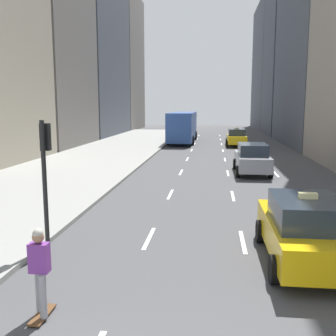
% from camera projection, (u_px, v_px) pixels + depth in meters
% --- Properties ---
extents(sidewalk_left, '(8.00, 66.00, 0.15)m').
position_uv_depth(sidewalk_left, '(103.00, 155.00, 31.27)').
color(sidewalk_left, gray).
rests_on(sidewalk_left, ground).
extents(lane_markings, '(5.72, 56.00, 0.01)m').
position_uv_depth(lane_markings, '(226.00, 166.00, 26.28)').
color(lane_markings, white).
rests_on(lane_markings, ground).
extents(building_row_left, '(6.00, 69.31, 30.88)m').
position_uv_depth(building_row_left, '(57.00, 26.00, 39.12)').
color(building_row_left, slate).
rests_on(building_row_left, ground).
extents(building_row_right, '(6.00, 75.27, 33.71)m').
position_uv_depth(building_row_right, '(327.00, 10.00, 36.46)').
color(building_row_right, gray).
rests_on(building_row_right, ground).
extents(taxi_lead, '(2.02, 4.40, 1.87)m').
position_uv_depth(taxi_lead, '(304.00, 229.00, 9.91)').
color(taxi_lead, yellow).
rests_on(taxi_lead, ground).
extents(taxi_second, '(2.02, 4.40, 1.87)m').
position_uv_depth(taxi_second, '(236.00, 137.00, 38.73)').
color(taxi_second, yellow).
rests_on(taxi_second, ground).
extents(sedan_black_near, '(2.02, 4.74, 1.78)m').
position_uv_depth(sedan_black_near, '(252.00, 158.00, 23.12)').
color(sedan_black_near, '#9EA0A5').
rests_on(sedan_black_near, ground).
extents(city_bus, '(2.80, 11.61, 3.25)m').
position_uv_depth(city_bus, '(183.00, 126.00, 43.00)').
color(city_bus, '#2D519E').
rests_on(city_bus, ground).
extents(skateboarder, '(0.36, 0.80, 1.75)m').
position_uv_depth(skateboarder, '(40.00, 269.00, 7.30)').
color(skateboarder, brown).
rests_on(skateboarder, ground).
extents(traffic_light_pole, '(0.24, 0.42, 3.60)m').
position_uv_depth(traffic_light_pole, '(45.00, 165.00, 10.43)').
color(traffic_light_pole, black).
rests_on(traffic_light_pole, ground).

